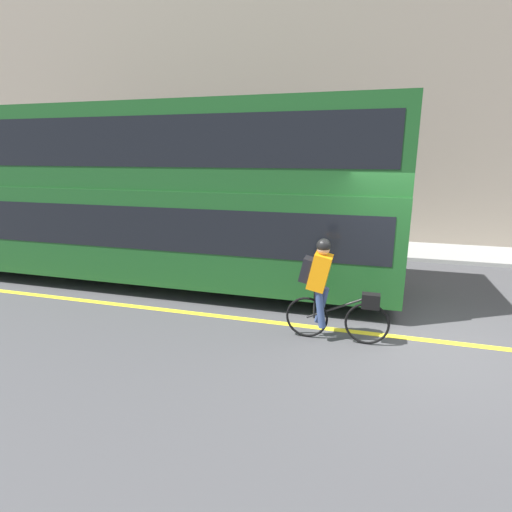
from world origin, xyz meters
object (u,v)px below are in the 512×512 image
Objects in this scene: cyclist_on_bike at (327,286)px; street_sign_post at (191,195)px; bus at (145,188)px; trash_bin at (250,226)px.

cyclist_on_bike is 0.64× the size of street_sign_post.
cyclist_on_bike is at bearing -50.65° from street_sign_post.
bus is 6.79× the size of cyclist_on_bike.
bus reaches higher than trash_bin.
trash_bin is at bearing 0.18° from street_sign_post.
trash_bin is 0.38× the size of street_sign_post.
cyclist_on_bike is (4.20, -2.05, -1.19)m from bus.
cyclist_on_bike is 1.68× the size of trash_bin.
street_sign_post is (-2.01, -0.01, 0.91)m from trash_bin.
bus reaches higher than cyclist_on_bike.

